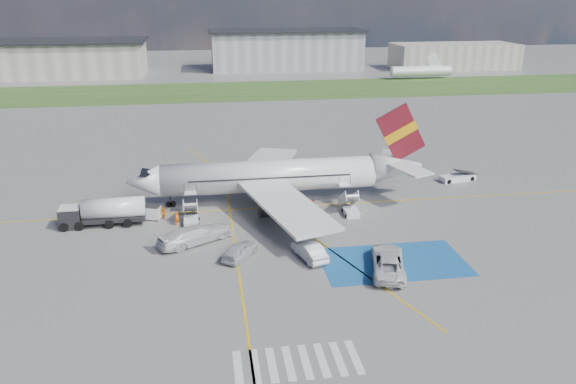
% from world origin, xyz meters
% --- Properties ---
extents(ground, '(400.00, 400.00, 0.00)m').
position_xyz_m(ground, '(0.00, 0.00, 0.00)').
color(ground, '#60605E').
rests_on(ground, ground).
extents(grass_strip, '(400.00, 30.00, 0.01)m').
position_xyz_m(grass_strip, '(0.00, 95.00, 0.01)').
color(grass_strip, '#2D4C1E').
rests_on(grass_strip, ground).
extents(taxiway_line_main, '(120.00, 0.20, 0.01)m').
position_xyz_m(taxiway_line_main, '(0.00, 12.00, 0.01)').
color(taxiway_line_main, gold).
rests_on(taxiway_line_main, ground).
extents(taxiway_line_cross, '(0.20, 60.00, 0.01)m').
position_xyz_m(taxiway_line_cross, '(-5.00, -10.00, 0.01)').
color(taxiway_line_cross, gold).
rests_on(taxiway_line_cross, ground).
extents(taxiway_line_diag, '(20.71, 56.45, 0.01)m').
position_xyz_m(taxiway_line_diag, '(0.00, 12.00, 0.01)').
color(taxiway_line_diag, gold).
rests_on(taxiway_line_diag, ground).
extents(staging_box, '(14.00, 8.00, 0.01)m').
position_xyz_m(staging_box, '(10.00, -4.00, 0.01)').
color(staging_box, '#174F8C').
rests_on(staging_box, ground).
extents(crosswalk, '(9.00, 4.00, 0.01)m').
position_xyz_m(crosswalk, '(-1.80, -18.00, 0.01)').
color(crosswalk, silver).
rests_on(crosswalk, ground).
extents(terminal_west, '(60.00, 22.00, 10.00)m').
position_xyz_m(terminal_west, '(-55.00, 130.00, 5.00)').
color(terminal_west, gray).
rests_on(terminal_west, ground).
extents(terminal_centre, '(48.00, 18.00, 12.00)m').
position_xyz_m(terminal_centre, '(20.00, 135.00, 6.00)').
color(terminal_centre, gray).
rests_on(terminal_centre, ground).
extents(terminal_east, '(40.00, 16.00, 8.00)m').
position_xyz_m(terminal_east, '(75.00, 128.00, 4.00)').
color(terminal_east, gray).
rests_on(terminal_east, ground).
extents(airliner, '(36.81, 32.95, 11.92)m').
position_xyz_m(airliner, '(1.51, 14.00, 3.39)').
color(airliner, silver).
rests_on(airliner, ground).
extents(airstairs_fwd, '(1.90, 5.20, 3.60)m').
position_xyz_m(airstairs_fwd, '(-9.50, 8.70, 0.62)').
color(airstairs_fwd, silver).
rests_on(airstairs_fwd, ground).
extents(airstairs_aft, '(1.90, 5.20, 3.60)m').
position_xyz_m(airstairs_aft, '(9.00, 8.70, 0.62)').
color(airstairs_aft, silver).
rests_on(airstairs_aft, ground).
extents(fuel_tanker, '(9.23, 2.72, 3.13)m').
position_xyz_m(fuel_tanker, '(-19.10, 9.52, 1.32)').
color(fuel_tanker, black).
rests_on(fuel_tanker, ground).
extents(gpu_cart, '(2.25, 1.78, 1.64)m').
position_xyz_m(gpu_cart, '(-13.96, 10.43, 0.74)').
color(gpu_cart, silver).
rests_on(gpu_cart, ground).
extents(belt_loader, '(5.55, 2.80, 1.61)m').
position_xyz_m(belt_loader, '(26.72, 18.25, 0.40)').
color(belt_loader, silver).
rests_on(belt_loader, ground).
extents(car_silver_a, '(4.18, 5.01, 1.61)m').
position_xyz_m(car_silver_a, '(-4.68, -0.84, 0.81)').
color(car_silver_a, '#B3B5BA').
rests_on(car_silver_a, ground).
extents(car_silver_b, '(3.10, 5.34, 1.66)m').
position_xyz_m(car_silver_b, '(2.08, -2.04, 0.83)').
color(car_silver_b, silver).
rests_on(car_silver_b, ground).
extents(van_white_a, '(4.43, 6.82, 2.36)m').
position_xyz_m(van_white_a, '(8.95, -5.51, 1.18)').
color(van_white_a, silver).
rests_on(van_white_a, ground).
extents(van_white_b, '(6.75, 5.37, 2.47)m').
position_xyz_m(van_white_b, '(-8.92, 3.37, 1.24)').
color(van_white_b, silver).
rests_on(van_white_b, ground).
extents(crew_fwd, '(0.67, 0.64, 1.54)m').
position_xyz_m(crew_fwd, '(-11.02, 8.30, 0.77)').
color(crew_fwd, '#FE660D').
rests_on(crew_fwd, ground).
extents(crew_nose, '(0.96, 0.95, 1.56)m').
position_xyz_m(crew_nose, '(-12.65, 10.15, 0.78)').
color(crew_nose, orange).
rests_on(crew_nose, ground).
extents(crew_aft, '(0.42, 0.93, 1.57)m').
position_xyz_m(crew_aft, '(4.76, 9.91, 0.78)').
color(crew_aft, orange).
rests_on(crew_aft, ground).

